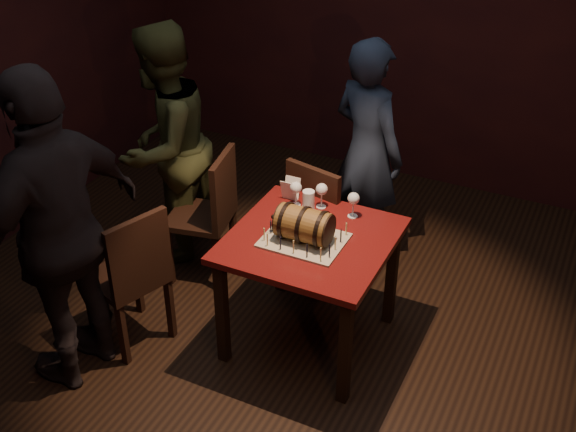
# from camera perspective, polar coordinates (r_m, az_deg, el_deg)

# --- Properties ---
(room_shell) EXTENTS (5.04, 5.04, 2.80)m
(room_shell) POSITION_cam_1_polar(r_m,az_deg,el_deg) (3.60, 0.68, 5.45)
(room_shell) COLOR black
(room_shell) RESTS_ON ground
(pub_table) EXTENTS (0.90, 0.90, 0.75)m
(pub_table) POSITION_cam_1_polar(r_m,az_deg,el_deg) (4.14, 1.80, -2.97)
(pub_table) COLOR #450B0C
(pub_table) RESTS_ON ground
(cake_board) EXTENTS (0.45, 0.35, 0.01)m
(cake_board) POSITION_cam_1_polar(r_m,az_deg,el_deg) (4.04, 1.26, -1.92)
(cake_board) COLOR #A39A83
(cake_board) RESTS_ON pub_table
(barrel_cake) EXTENTS (0.36, 0.21, 0.21)m
(barrel_cake) POSITION_cam_1_polar(r_m,az_deg,el_deg) (3.98, 1.27, -0.69)
(barrel_cake) COLOR brown
(barrel_cake) RESTS_ON cake_board
(birthday_candles) EXTENTS (0.40, 0.30, 0.09)m
(birthday_candles) POSITION_cam_1_polar(r_m,az_deg,el_deg) (4.02, 1.28, -1.37)
(birthday_candles) COLOR #FBED96
(birthday_candles) RESTS_ON cake_board
(wine_glass_left) EXTENTS (0.07, 0.07, 0.16)m
(wine_glass_left) POSITION_cam_1_polar(r_m,az_deg,el_deg) (4.31, 0.63, 2.18)
(wine_glass_left) COLOR silver
(wine_glass_left) RESTS_ON pub_table
(wine_glass_mid) EXTENTS (0.07, 0.07, 0.16)m
(wine_glass_mid) POSITION_cam_1_polar(r_m,az_deg,el_deg) (4.30, 2.68, 2.04)
(wine_glass_mid) COLOR silver
(wine_glass_mid) RESTS_ON pub_table
(wine_glass_right) EXTENTS (0.07, 0.07, 0.16)m
(wine_glass_right) POSITION_cam_1_polar(r_m,az_deg,el_deg) (4.22, 5.20, 1.30)
(wine_glass_right) COLOR silver
(wine_glass_right) RESTS_ON pub_table
(pint_of_ale) EXTENTS (0.07, 0.07, 0.15)m
(pint_of_ale) POSITION_cam_1_polar(r_m,az_deg,el_deg) (4.26, 1.63, 1.05)
(pint_of_ale) COLOR silver
(pint_of_ale) RESTS_ON pub_table
(menu_card) EXTENTS (0.10, 0.05, 0.13)m
(menu_card) POSITION_cam_1_polar(r_m,az_deg,el_deg) (4.41, 0.19, 2.12)
(menu_card) COLOR white
(menu_card) RESTS_ON pub_table
(chair_back) EXTENTS (0.48, 0.48, 0.93)m
(chair_back) POSITION_cam_1_polar(r_m,az_deg,el_deg) (4.68, 2.65, -0.15)
(chair_back) COLOR black
(chair_back) RESTS_ON ground
(chair_left_rear) EXTENTS (0.47, 0.47, 0.93)m
(chair_left_rear) POSITION_cam_1_polar(r_m,az_deg,el_deg) (4.79, -6.13, 0.52)
(chair_left_rear) COLOR black
(chair_left_rear) RESTS_ON ground
(chair_left_front) EXTENTS (0.51, 0.51, 0.93)m
(chair_left_front) POSITION_cam_1_polar(r_m,az_deg,el_deg) (4.28, -12.19, -4.41)
(chair_left_front) COLOR black
(chair_left_front) RESTS_ON ground
(person_back) EXTENTS (0.68, 0.58, 1.59)m
(person_back) POSITION_cam_1_polar(r_m,az_deg,el_deg) (4.93, 6.28, 5.05)
(person_back) COLOR #1C2539
(person_back) RESTS_ON ground
(person_left_rear) EXTENTS (0.65, 0.83, 1.68)m
(person_left_rear) POSITION_cam_1_polar(r_m,az_deg,el_deg) (4.95, -9.75, 5.46)
(person_left_rear) COLOR #3B3E1F
(person_left_rear) RESTS_ON ground
(person_left_front) EXTENTS (0.56, 1.13, 1.86)m
(person_left_front) POSITION_cam_1_polar(r_m,az_deg,el_deg) (3.97, -17.49, -1.32)
(person_left_front) COLOR black
(person_left_front) RESTS_ON ground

